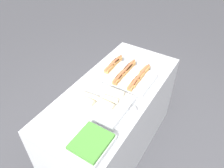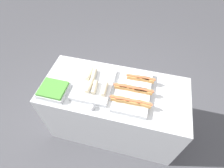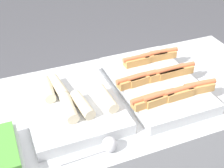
{
  "view_description": "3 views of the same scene",
  "coord_description": "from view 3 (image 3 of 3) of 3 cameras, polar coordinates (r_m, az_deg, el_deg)",
  "views": [
    {
      "loc": [
        -1.24,
        -0.75,
        2.15
      ],
      "look_at": [
        -0.03,
        0.0,
        0.93
      ],
      "focal_mm": 35.0,
      "sensor_mm": 36.0,
      "label": 1
    },
    {
      "loc": [
        0.24,
        -1.06,
        2.28
      ],
      "look_at": [
        -0.03,
        0.0,
        0.93
      ],
      "focal_mm": 28.0,
      "sensor_mm": 36.0,
      "label": 2
    },
    {
      "loc": [
        -0.44,
        -1.01,
        1.7
      ],
      "look_at": [
        -0.03,
        0.0,
        0.93
      ],
      "focal_mm": 50.0,
      "sensor_mm": 36.0,
      "label": 3
    }
  ],
  "objects": [
    {
      "name": "counter",
      "position": [
        1.69,
        0.84,
        -13.96
      ],
      "size": [
        1.53,
        0.7,
        0.85
      ],
      "color": "silver",
      "rests_on": "ground_plane"
    },
    {
      "name": "tray_hotdogs",
      "position": [
        1.44,
        8.13,
        0.45
      ],
      "size": [
        0.4,
        0.55,
        0.1
      ],
      "color": "silver",
      "rests_on": "counter"
    },
    {
      "name": "serving_spoon_near",
      "position": [
        1.14,
        -0.84,
        -11.17
      ],
      "size": [
        0.22,
        0.06,
        0.06
      ],
      "color": "silver",
      "rests_on": "counter"
    },
    {
      "name": "tray_wraps",
      "position": [
        1.32,
        -7.49,
        -3.51
      ],
      "size": [
        0.38,
        0.48,
        0.1
      ],
      "color": "silver",
      "rests_on": "counter"
    }
  ]
}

